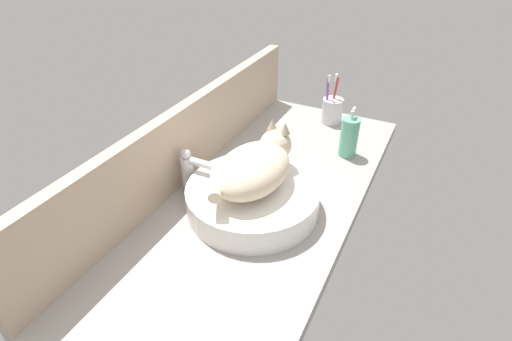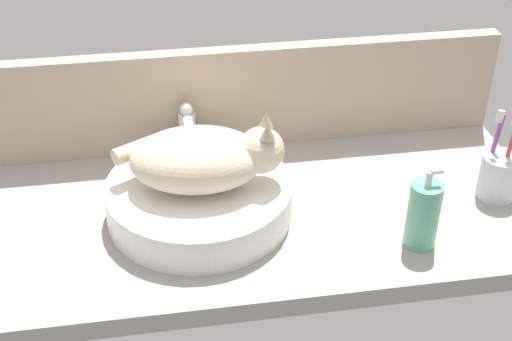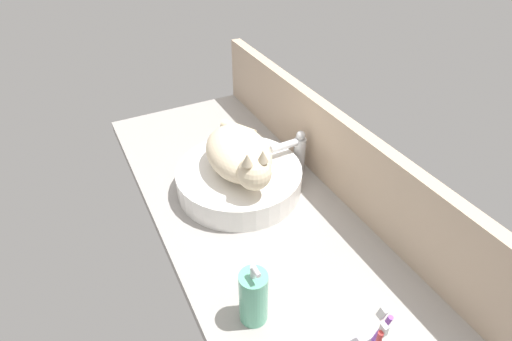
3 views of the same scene
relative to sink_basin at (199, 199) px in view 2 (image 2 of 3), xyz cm
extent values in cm
cube|color=#9E9993|center=(6.45, 0.59, -5.63)|extent=(124.69, 52.96, 4.00)
cube|color=tan|center=(6.45, 25.27, 7.81)|extent=(124.69, 3.60, 22.88)
cylinder|color=white|center=(0.00, 0.00, 0.00)|extent=(35.69, 35.69, 7.26)
ellipsoid|color=beige|center=(0.00, 0.00, 9.13)|extent=(26.47, 19.24, 11.00)
sphere|color=beige|center=(11.82, -1.10, 10.63)|extent=(8.80, 8.80, 8.80)
cone|color=tan|center=(13.02, 1.00, 16.03)|extent=(2.80, 2.80, 3.20)
cone|color=tan|center=(12.62, -3.38, 16.03)|extent=(2.80, 2.80, 3.20)
cylinder|color=beige|center=(-10.22, 4.79, 9.63)|extent=(11.17, 8.14, 3.20)
cylinder|color=silver|center=(-0.44, 20.47, 1.87)|extent=(3.60, 3.60, 11.00)
cylinder|color=silver|center=(-0.33, 15.47, 6.77)|extent=(2.41, 10.04, 2.20)
sphere|color=silver|center=(-0.44, 20.47, 8.57)|extent=(2.80, 2.80, 2.80)
cylinder|color=#60B793|center=(39.05, -15.15, 2.92)|extent=(5.83, 5.83, 13.10)
cylinder|color=silver|center=(39.05, -15.15, 10.87)|extent=(1.20, 1.20, 2.80)
cylinder|color=silver|center=(40.25, -15.15, 12.27)|extent=(2.20, 1.00, 1.00)
cylinder|color=silver|center=(59.38, -3.27, 1.02)|extent=(7.69, 7.69, 9.30)
cylinder|color=#D13838|center=(60.37, -2.99, 5.27)|extent=(1.33, 2.41, 17.03)
cylinder|color=purple|center=(58.01, -1.27, 5.27)|extent=(3.30, 2.55, 16.96)
cube|color=white|center=(58.01, -1.27, 13.77)|extent=(1.54, 1.03, 2.61)
camera|label=1|loc=(-75.37, -38.72, 66.37)|focal=28.00mm
camera|label=2|loc=(-6.64, -110.65, 81.11)|focal=50.00mm
camera|label=3|loc=(81.96, -36.53, 71.37)|focal=28.00mm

